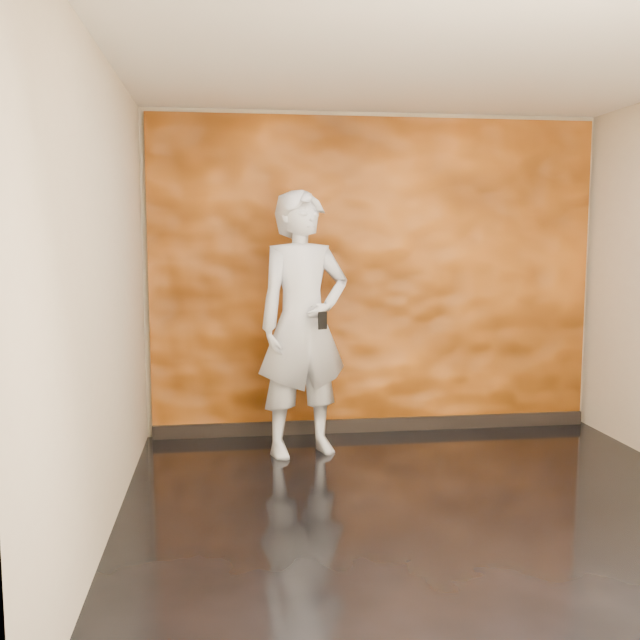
{
  "coord_description": "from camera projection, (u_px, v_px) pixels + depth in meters",
  "views": [
    {
      "loc": [
        -1.31,
        -4.18,
        1.73
      ],
      "look_at": [
        -0.63,
        0.93,
        1.13
      ],
      "focal_mm": 40.0,
      "sensor_mm": 36.0,
      "label": 1
    }
  ],
  "objects": [
    {
      "name": "feature_wall",
      "position": [
        375.0,
        277.0,
        6.26
      ],
      "size": [
        3.9,
        0.06,
        2.75
      ],
      "primitive_type": "cube",
      "color": "orange",
      "rests_on": "ground"
    },
    {
      "name": "room",
      "position": [
        442.0,
        292.0,
        4.33
      ],
      "size": [
        4.02,
        4.02,
        2.81
      ],
      "color": "black",
      "rests_on": "ground"
    },
    {
      "name": "phone",
      "position": [
        323.0,
        320.0,
        5.38
      ],
      "size": [
        0.07,
        0.04,
        0.14
      ],
      "primitive_type": "cube",
      "rotation": [
        0.0,
        0.0,
        0.43
      ],
      "color": "black",
      "rests_on": "man"
    },
    {
      "name": "man",
      "position": [
        303.0,
        324.0,
        5.62
      ],
      "size": [
        0.88,
        0.71,
        2.09
      ],
      "primitive_type": "imported",
      "rotation": [
        0.0,
        0.0,
        0.31
      ],
      "color": "#969BA5",
      "rests_on": "ground"
    },
    {
      "name": "baseboard",
      "position": [
        375.0,
        425.0,
        6.37
      ],
      "size": [
        3.9,
        0.04,
        0.12
      ],
      "primitive_type": "cube",
      "color": "black",
      "rests_on": "ground"
    }
  ]
}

